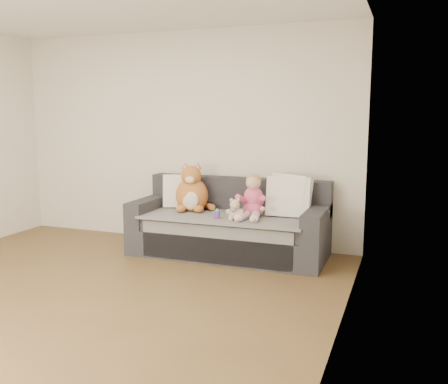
% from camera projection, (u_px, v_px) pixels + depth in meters
% --- Properties ---
extents(room_shell, '(5.00, 5.00, 5.00)m').
position_uv_depth(room_shell, '(79.00, 149.00, 4.30)').
color(room_shell, brown).
rests_on(room_shell, ground).
extents(sofa, '(2.20, 0.94, 0.85)m').
position_uv_depth(sofa, '(230.00, 228.00, 5.70)').
color(sofa, '#26262B').
rests_on(sofa, ground).
extents(cushion_left, '(0.47, 0.33, 0.41)m').
position_uv_depth(cushion_left, '(181.00, 191.00, 6.04)').
color(cushion_left, silver).
rests_on(cushion_left, sofa).
extents(cushion_right_back, '(0.54, 0.42, 0.47)m').
position_uv_depth(cushion_right_back, '(290.00, 195.00, 5.59)').
color(cushion_right_back, silver).
rests_on(cushion_right_back, sofa).
extents(cushion_right_front, '(0.49, 0.23, 0.46)m').
position_uv_depth(cushion_right_front, '(289.00, 197.00, 5.49)').
color(cushion_right_front, silver).
rests_on(cushion_right_front, sofa).
extents(toddler, '(0.34, 0.49, 0.48)m').
position_uv_depth(toddler, '(252.00, 199.00, 5.45)').
color(toddler, '#C24469').
rests_on(toddler, sofa).
extents(plush_cat, '(0.48, 0.46, 0.60)m').
position_uv_depth(plush_cat, '(192.00, 192.00, 5.82)').
color(plush_cat, '#B16827').
rests_on(plush_cat, sofa).
extents(teddy_bear, '(0.19, 0.15, 0.24)m').
position_uv_depth(teddy_bear, '(235.00, 211.00, 5.31)').
color(teddy_bear, tan).
rests_on(teddy_bear, sofa).
extents(plush_cow, '(0.14, 0.21, 0.17)m').
position_uv_depth(plush_cow, '(238.00, 213.00, 5.35)').
color(plush_cow, white).
rests_on(plush_cow, sofa).
extents(sippy_cup, '(0.10, 0.06, 0.11)m').
position_uv_depth(sippy_cup, '(217.00, 213.00, 5.41)').
color(sippy_cup, purple).
rests_on(sippy_cup, sofa).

